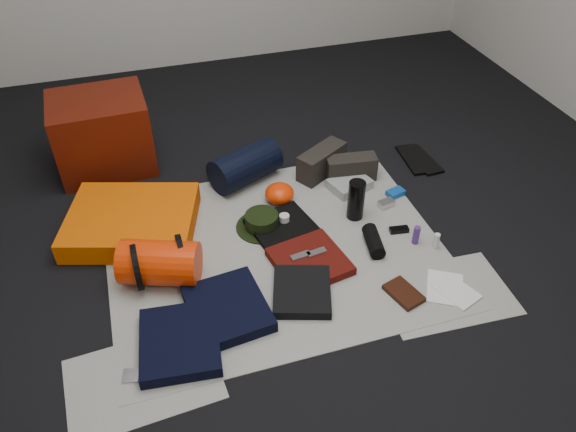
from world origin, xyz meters
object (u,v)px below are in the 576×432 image
object	(u,v)px
compact_camera	(386,204)
sleeping_pad	(132,221)
paperback_book	(404,293)
stuff_sack	(160,263)
red_cabinet	(102,134)
water_bottle	(356,200)
navy_duffel	(245,166)

from	to	relation	value
compact_camera	sleeping_pad	bearing A→B (deg)	159.17
compact_camera	paperback_book	bearing A→B (deg)	-119.81
stuff_sack	compact_camera	xyz separation A→B (m)	(1.21, 0.19, -0.09)
red_cabinet	water_bottle	distance (m)	1.49
navy_duffel	paperback_book	distance (m)	1.16
sleeping_pad	paperback_book	bearing A→B (deg)	-36.16
sleeping_pad	stuff_sack	distance (m)	0.40
red_cabinet	water_bottle	bearing A→B (deg)	-38.32
sleeping_pad	water_bottle	bearing A→B (deg)	-11.88
red_cabinet	compact_camera	distance (m)	1.64
water_bottle	compact_camera	distance (m)	0.22
navy_duffel	water_bottle	bearing A→B (deg)	-70.32
sleeping_pad	navy_duffel	distance (m)	0.70
red_cabinet	sleeping_pad	size ratio (longest dim) A/B	0.83
navy_duffel	compact_camera	xyz separation A→B (m)	(0.66, -0.45, -0.08)
sleeping_pad	stuff_sack	size ratio (longest dim) A/B	1.77
compact_camera	paperback_book	distance (m)	0.64
stuff_sack	paperback_book	world-z (taller)	stuff_sack
red_cabinet	navy_duffel	bearing A→B (deg)	-30.62
sleeping_pad	compact_camera	distance (m)	1.32
sleeping_pad	red_cabinet	bearing A→B (deg)	97.01
water_bottle	compact_camera	bearing A→B (deg)	8.68
red_cabinet	navy_duffel	size ratio (longest dim) A/B	1.33
stuff_sack	navy_duffel	bearing A→B (deg)	48.92
red_cabinet	stuff_sack	bearing A→B (deg)	-82.40
water_bottle	paperback_book	distance (m)	0.59
navy_duffel	compact_camera	world-z (taller)	navy_duffel
compact_camera	paperback_book	world-z (taller)	compact_camera
sleeping_pad	paperback_book	xyz separation A→B (m)	(1.11, -0.81, -0.04)
stuff_sack	water_bottle	distance (m)	1.03
red_cabinet	navy_duffel	xyz separation A→B (m)	(0.73, -0.40, -0.11)
stuff_sack	navy_duffel	world-z (taller)	stuff_sack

